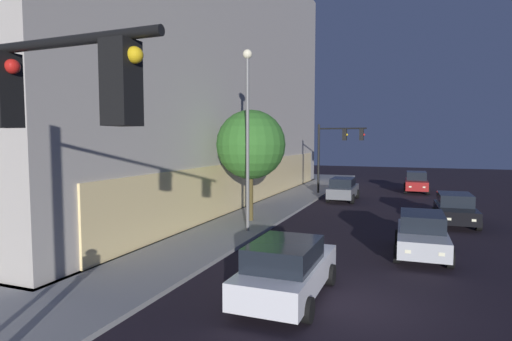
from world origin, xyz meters
name	(u,v)px	position (x,y,z in m)	size (l,w,h in m)	color
ground_plane	(355,306)	(0.00, 0.00, 0.00)	(120.00, 120.00, 0.00)	black
modern_building	(113,57)	(15.69, 20.82, 10.90)	(36.64, 24.23, 21.97)	#4C4C51
traffic_light_far_corner	(337,144)	(22.37, 4.45, 4.13)	(0.34, 3.87, 5.59)	black
street_lamp_sidewalk	(248,119)	(7.04, 6.00, 5.47)	(0.44, 0.44, 8.55)	slate
sidewalk_tree	(251,145)	(9.48, 6.79, 4.24)	(3.70, 3.70, 5.95)	#483C1E
car_white	(287,269)	(-0.10, 1.91, 0.86)	(4.68, 2.16, 1.70)	silver
car_silver	(422,234)	(6.05, -1.75, 0.85)	(4.40, 2.11, 1.63)	#B7BABF
car_black	(455,209)	(13.23, -3.51, 0.82)	(4.61, 2.19, 1.60)	black
car_grey	(343,189)	(19.61, 3.47, 0.88)	(4.68, 2.01, 1.70)	slate
car_red	(416,182)	(26.83, -1.59, 0.88)	(4.53, 2.08, 1.75)	maroon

